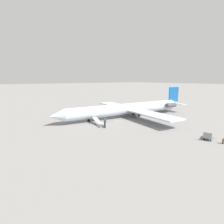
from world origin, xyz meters
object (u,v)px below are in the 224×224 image
object	(u,v)px
airplane_main	(130,108)
boarding_stairs	(100,124)
passenger	(105,122)
luggage_cart	(208,136)
suitcase	(224,141)

from	to	relation	value
airplane_main	boarding_stairs	bearing A→B (deg)	21.70
passenger	airplane_main	bearing A→B (deg)	-59.63
passenger	luggage_cart	world-z (taller)	passenger
luggage_cart	airplane_main	bearing A→B (deg)	-111.67
boarding_stairs	passenger	distance (m)	1.83
passenger	suitcase	world-z (taller)	passenger
suitcase	passenger	bearing A→B (deg)	-62.65
boarding_stairs	suitcase	distance (m)	19.50
boarding_stairs	suitcase	world-z (taller)	boarding_stairs
airplane_main	passenger	world-z (taller)	airplane_main
boarding_stairs	suitcase	xyz separation A→B (m)	(-8.17, 17.70, -0.04)
passenger	luggage_cart	size ratio (longest dim) A/B	0.72
airplane_main	suitcase	bearing A→B (deg)	92.53
suitcase	luggage_cart	bearing A→B (deg)	-95.15
passenger	suitcase	xyz separation A→B (m)	(-8.27, 15.99, -0.67)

